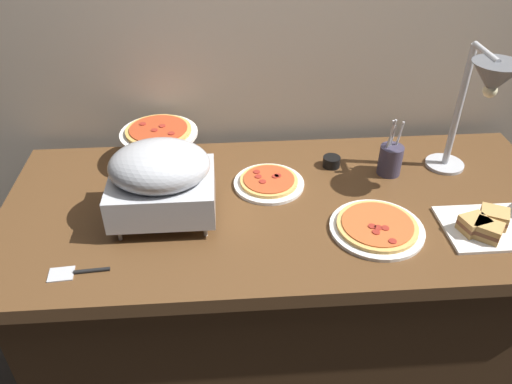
{
  "coord_description": "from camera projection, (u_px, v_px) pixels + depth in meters",
  "views": [
    {
      "loc": [
        -0.2,
        -1.36,
        1.78
      ],
      "look_at": [
        -0.1,
        0.0,
        0.81
      ],
      "focal_mm": 35.55,
      "sensor_mm": 36.0,
      "label": 1
    }
  ],
  "objects": [
    {
      "name": "pizza_plate_raised_stand",
      "position": [
        159.0,
        135.0,
        1.85
      ],
      "size": [
        0.28,
        0.28,
        0.15
      ],
      "color": "#595B60",
      "rests_on": "buffet_table"
    },
    {
      "name": "pizza_plate_center",
      "position": [
        377.0,
        227.0,
        1.58
      ],
      "size": [
        0.3,
        0.3,
        0.03
      ],
      "color": "white",
      "rests_on": "buffet_table"
    },
    {
      "name": "chafing_dish",
      "position": [
        161.0,
        178.0,
        1.56
      ],
      "size": [
        0.33,
        0.27,
        0.26
      ],
      "color": "#B7BABF",
      "rests_on": "buffet_table"
    },
    {
      "name": "pizza_plate_front",
      "position": [
        269.0,
        182.0,
        1.78
      ],
      "size": [
        0.25,
        0.25,
        0.03
      ],
      "color": "white",
      "rests_on": "buffet_table"
    },
    {
      "name": "sandwich_platter",
      "position": [
        505.0,
        223.0,
        1.58
      ],
      "size": [
        0.36,
        0.23,
        0.06
      ],
      "color": "white",
      "rests_on": "buffet_table"
    },
    {
      "name": "buffet_table",
      "position": [
        282.0,
        282.0,
        1.92
      ],
      "size": [
        1.9,
        0.84,
        0.76
      ],
      "color": "brown",
      "rests_on": "ground_plane"
    },
    {
      "name": "heat_lamp",
      "position": [
        485.0,
        89.0,
        1.58
      ],
      "size": [
        0.15,
        0.31,
        0.47
      ],
      "color": "#B7BABF",
      "rests_on": "buffet_table"
    },
    {
      "name": "ground_plane",
      "position": [
        280.0,
        346.0,
        2.15
      ],
      "size": [
        8.0,
        8.0,
        0.0
      ],
      "primitive_type": "plane",
      "color": "#38332D"
    },
    {
      "name": "serving_spatula",
      "position": [
        76.0,
        272.0,
        1.43
      ],
      "size": [
        0.17,
        0.06,
        0.01
      ],
      "color": "#B7BABF",
      "rests_on": "buffet_table"
    },
    {
      "name": "utensil_holder",
      "position": [
        390.0,
        159.0,
        1.82
      ],
      "size": [
        0.08,
        0.08,
        0.22
      ],
      "color": "#383347",
      "rests_on": "buffet_table"
    },
    {
      "name": "sauce_cup_near",
      "position": [
        332.0,
        161.0,
        1.88
      ],
      "size": [
        0.06,
        0.06,
        0.04
      ],
      "color": "black",
      "rests_on": "buffet_table"
    },
    {
      "name": "back_wall",
      "position": [
        273.0,
        26.0,
        1.86
      ],
      "size": [
        4.4,
        0.04,
        2.4
      ],
      "primitive_type": "cube",
      "color": "#B7A893",
      "rests_on": "ground_plane"
    }
  ]
}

